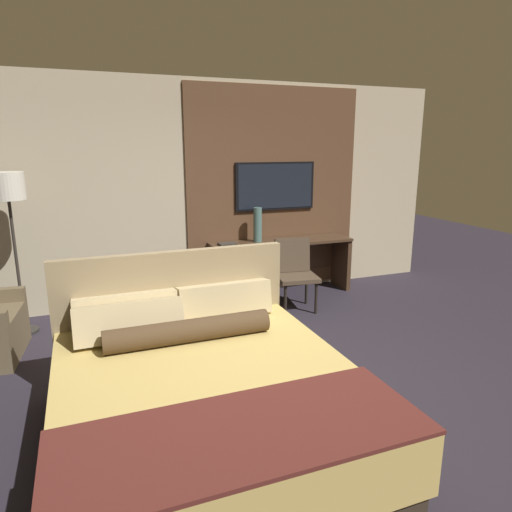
{
  "coord_description": "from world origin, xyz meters",
  "views": [
    {
      "loc": [
        -1.29,
        -3.16,
        1.99
      ],
      "look_at": [
        0.28,
        0.9,
        0.93
      ],
      "focal_mm": 32.0,
      "sensor_mm": 36.0,
      "label": 1
    }
  ],
  "objects_px": {
    "bed": "(204,399)",
    "desk_chair": "(295,268)",
    "floor_lamp": "(9,200)",
    "desk": "(280,257)",
    "vase_tall": "(258,225)",
    "tv": "(275,186)",
    "book": "(227,244)"
  },
  "relations": [
    {
      "from": "bed",
      "to": "desk_chair",
      "type": "relative_size",
      "value": 2.5
    },
    {
      "from": "desk_chair",
      "to": "floor_lamp",
      "type": "xyz_separation_m",
      "value": [
        -3.09,
        0.34,
        0.94
      ]
    },
    {
      "from": "desk",
      "to": "floor_lamp",
      "type": "relative_size",
      "value": 1.12
    },
    {
      "from": "bed",
      "to": "vase_tall",
      "type": "height_order",
      "value": "vase_tall"
    },
    {
      "from": "desk",
      "to": "floor_lamp",
      "type": "height_order",
      "value": "floor_lamp"
    },
    {
      "from": "tv",
      "to": "desk_chair",
      "type": "relative_size",
      "value": 1.31
    },
    {
      "from": "bed",
      "to": "desk",
      "type": "relative_size",
      "value": 1.12
    },
    {
      "from": "tv",
      "to": "vase_tall",
      "type": "xyz_separation_m",
      "value": [
        -0.33,
        -0.19,
        -0.48
      ]
    },
    {
      "from": "tv",
      "to": "floor_lamp",
      "type": "relative_size",
      "value": 0.66
    },
    {
      "from": "bed",
      "to": "floor_lamp",
      "type": "xyz_separation_m",
      "value": [
        -1.34,
        2.57,
        1.11
      ]
    },
    {
      "from": "vase_tall",
      "to": "desk",
      "type": "bearing_deg",
      "value": 0.2
    },
    {
      "from": "book",
      "to": "tv",
      "type": "bearing_deg",
      "value": 18.21
    },
    {
      "from": "book",
      "to": "desk_chair",
      "type": "bearing_deg",
      "value": -35.99
    },
    {
      "from": "bed",
      "to": "book",
      "type": "bearing_deg",
      "value": 69.17
    },
    {
      "from": "bed",
      "to": "book",
      "type": "height_order",
      "value": "bed"
    },
    {
      "from": "desk_chair",
      "to": "bed",
      "type": "bearing_deg",
      "value": -119.43
    },
    {
      "from": "desk",
      "to": "tv",
      "type": "relative_size",
      "value": 1.7
    },
    {
      "from": "floor_lamp",
      "to": "vase_tall",
      "type": "relative_size",
      "value": 3.81
    },
    {
      "from": "desk_chair",
      "to": "vase_tall",
      "type": "distance_m",
      "value": 0.79
    },
    {
      "from": "desk_chair",
      "to": "book",
      "type": "relative_size",
      "value": 3.85
    },
    {
      "from": "floor_lamp",
      "to": "desk_chair",
      "type": "bearing_deg",
      "value": -6.22
    },
    {
      "from": "desk",
      "to": "tv",
      "type": "xyz_separation_m",
      "value": [
        -0.0,
        0.19,
        0.94
      ]
    },
    {
      "from": "desk_chair",
      "to": "vase_tall",
      "type": "bearing_deg",
      "value": 123.85
    },
    {
      "from": "desk_chair",
      "to": "tv",
      "type": "bearing_deg",
      "value": 94.0
    },
    {
      "from": "floor_lamp",
      "to": "book",
      "type": "height_order",
      "value": "floor_lamp"
    },
    {
      "from": "bed",
      "to": "desk",
      "type": "xyz_separation_m",
      "value": [
        1.81,
        2.81,
        0.17
      ]
    },
    {
      "from": "book",
      "to": "desk",
      "type": "bearing_deg",
      "value": 4.47
    },
    {
      "from": "bed",
      "to": "vase_tall",
      "type": "distance_m",
      "value": 3.24
    },
    {
      "from": "vase_tall",
      "to": "tv",
      "type": "bearing_deg",
      "value": 30.33
    },
    {
      "from": "tv",
      "to": "floor_lamp",
      "type": "xyz_separation_m",
      "value": [
        -3.15,
        -0.43,
        -0.0
      ]
    },
    {
      "from": "desk",
      "to": "floor_lamp",
      "type": "xyz_separation_m",
      "value": [
        -3.15,
        -0.24,
        0.94
      ]
    },
    {
      "from": "desk",
      "to": "book",
      "type": "relative_size",
      "value": 8.59
    }
  ]
}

